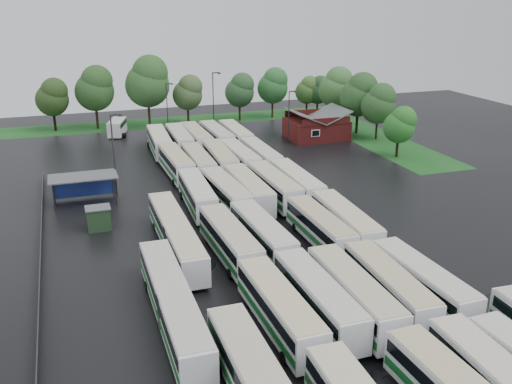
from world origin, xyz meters
name	(u,v)px	position (x,y,z in m)	size (l,w,h in m)	color
ground	(276,255)	(0.00, 0.00, 0.00)	(160.00, 160.00, 0.00)	black
brick_building	(316,128)	(24.00, 42.77, 1.87)	(10.07, 8.60, 5.39)	maroon
wash_shed	(83,180)	(-17.20, 22.02, 2.99)	(8.20, 4.20, 3.58)	#2D2D30
utility_hut	(99,218)	(-16.20, 12.60, 1.32)	(2.70, 2.20, 2.62)	#1C381D
grass_strip_north	(172,122)	(2.00, 64.80, 0.01)	(80.00, 10.00, 0.01)	#164F18
grass_strip_east	(365,134)	(34.00, 42.80, 0.01)	(10.00, 50.00, 0.01)	#164F18
west_fence	(41,248)	(-22.20, 8.00, 0.60)	(0.10, 50.00, 1.20)	#2D2D30
bus_r1c0	(279,309)	(-4.56, -12.61, 1.93)	(2.87, 12.66, 3.51)	white
bus_r1c1	(318,298)	(-1.08, -12.15, 1.94)	(2.75, 12.68, 3.53)	white
bus_r1c2	(354,294)	(1.91, -12.51, 1.96)	(2.99, 12.88, 3.57)	white
bus_r1c3	(389,286)	(5.35, -12.15, 1.88)	(3.19, 12.42, 3.43)	white
bus_r1c4	(422,282)	(8.43, -12.38, 1.88)	(2.97, 12.32, 3.41)	white
bus_r2c0	(230,240)	(-4.56, 0.87, 1.95)	(3.07, 12.81, 3.55)	white
bus_r2c1	(262,234)	(-1.01, 1.33, 1.91)	(3.05, 12.58, 3.48)	white
bus_r2c3	(320,227)	(5.28, 1.09, 1.86)	(2.65, 12.18, 3.39)	white
bus_r2c4	(345,222)	(8.30, 1.29, 1.95)	(3.28, 12.88, 3.55)	white
bus_r3c0	(197,194)	(-4.43, 15.09, 1.90)	(3.19, 12.53, 3.46)	white
bus_r3c1	(226,193)	(-1.04, 14.45, 1.93)	(3.32, 12.73, 3.51)	white
bus_r3c2	(248,190)	(1.82, 14.47, 1.97)	(2.78, 12.89, 3.59)	white
bus_r3c3	(273,186)	(5.28, 14.83, 1.97)	(3.01, 12.93, 3.58)	white
bus_r3c4	(296,184)	(8.34, 14.83, 1.97)	(2.85, 12.90, 3.59)	white
bus_r4c0	(176,163)	(-4.25, 28.73, 1.93)	(2.94, 12.68, 3.51)	white
bus_r4c1	(198,163)	(-1.16, 28.19, 1.91)	(2.86, 12.49, 3.46)	white
bus_r4c2	(220,160)	(2.14, 28.54, 1.96)	(3.29, 12.90, 3.56)	white
bus_r4c3	(240,158)	(5.08, 28.41, 1.93)	(2.87, 12.64, 3.51)	white
bus_r4c4	(261,156)	(8.34, 28.35, 1.91)	(2.70, 12.46, 3.47)	white
bus_r5c0	(159,142)	(-4.38, 41.73, 1.96)	(3.36, 12.93, 3.56)	white
bus_r5c1	(179,140)	(-1.02, 42.01, 1.93)	(3.04, 12.68, 3.51)	white
bus_r5c2	(196,138)	(1.83, 42.08, 1.96)	(2.83, 12.80, 3.56)	white
bus_r5c3	(216,137)	(5.32, 42.17, 1.94)	(2.94, 12.70, 3.52)	white
bus_r5c4	(236,136)	(8.58, 41.74, 1.94)	(2.89, 12.70, 3.52)	white
artic_bus_west_b	(176,234)	(-9.25, 4.08, 1.90)	(2.69, 18.47, 3.43)	white
artic_bus_west_c	(173,303)	(-12.14, -9.13, 1.91)	(2.76, 18.54, 3.44)	white
minibus	(117,127)	(-9.54, 56.74, 1.58)	(4.19, 6.95, 2.85)	silver
tree_north_0	(53,97)	(-20.12, 64.08, 6.45)	(6.06, 6.06, 10.03)	black
tree_north_1	(95,88)	(-12.38, 63.41, 7.80)	(7.32, 7.32, 12.12)	black
tree_north_2	(148,81)	(-2.71, 61.15, 8.94)	(8.39, 8.39, 13.89)	#36271D
tree_north_3	(188,92)	(5.10, 61.99, 6.26)	(5.88, 5.88, 9.74)	#332417
tree_north_4	(240,90)	(15.65, 61.41, 6.26)	(5.88, 5.88, 9.73)	black
tree_north_5	(274,85)	(23.01, 62.08, 6.70)	(6.29, 6.29, 10.42)	#322212
tree_north_6	(319,90)	(33.03, 61.58, 5.37)	(5.04, 5.04, 8.35)	black
tree_east_0	(401,124)	(31.21, 27.29, 5.28)	(5.00, 4.97, 8.22)	black
tree_east_1	(379,103)	(33.98, 38.53, 6.48)	(6.08, 6.08, 10.07)	black
tree_east_2	(360,94)	(32.90, 43.69, 7.29)	(6.84, 6.84, 11.33)	black
tree_east_3	(337,87)	(32.84, 52.87, 7.26)	(6.81, 6.81, 11.28)	#3B281F
tree_east_4	(308,90)	(30.94, 62.42, 5.33)	(5.01, 5.01, 8.29)	black
lamp_post_ne	(290,113)	(18.15, 41.30, 5.26)	(1.39, 0.27, 9.05)	#2D2D30
lamp_post_nw	(114,149)	(-13.02, 23.37, 6.18)	(1.64, 0.32, 10.64)	#2D2D30
lamp_post_back_w	(168,105)	(-0.40, 54.68, 5.43)	(1.44, 0.28, 9.35)	#2D2D30
lamp_post_back_e	(214,97)	(8.49, 55.24, 6.29)	(1.67, 0.33, 10.84)	#2D2D30
puddle_0	(361,365)	(-0.66, -18.59, 0.00)	(4.00, 4.00, 0.01)	black
puddle_1	(477,343)	(8.95, -19.04, 0.00)	(4.53, 4.53, 0.01)	black
puddle_2	(191,265)	(-8.58, 0.68, 0.00)	(4.93, 4.93, 0.01)	black
puddle_3	(364,259)	(7.97, -3.55, 0.00)	(4.45, 4.45, 0.01)	black
puddle_4	(508,303)	(15.36, -15.02, 0.00)	(3.79, 3.79, 0.01)	black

